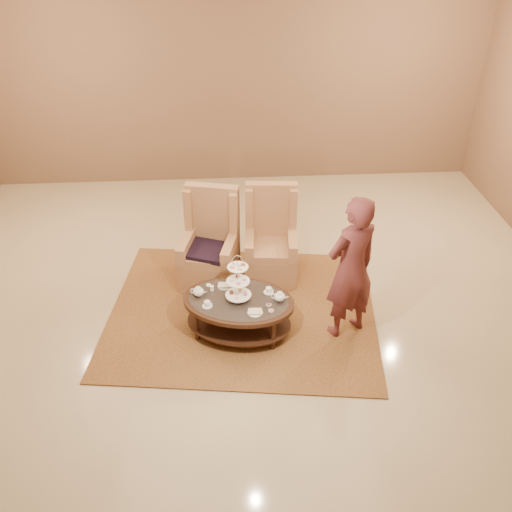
{
  "coord_description": "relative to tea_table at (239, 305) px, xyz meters",
  "views": [
    {
      "loc": [
        -0.27,
        -5.04,
        4.25
      ],
      "look_at": [
        0.09,
        0.2,
        0.84
      ],
      "focal_mm": 40.0,
      "sensor_mm": 36.0,
      "label": 1
    }
  ],
  "objects": [
    {
      "name": "rug",
      "position": [
        0.06,
        0.36,
        -0.37
      ],
      "size": [
        3.42,
        2.97,
        0.02
      ],
      "rotation": [
        0.0,
        0.0,
        -0.13
      ],
      "color": "olive",
      "rests_on": "ground"
    },
    {
      "name": "ground",
      "position": [
        0.13,
        0.07,
        -0.38
      ],
      "size": [
        8.0,
        8.0,
        0.0
      ],
      "primitive_type": "plane",
      "color": "#BFB18E",
      "rests_on": "ground"
    },
    {
      "name": "armchair_right",
      "position": [
        0.46,
        1.17,
        0.02
      ],
      "size": [
        0.69,
        0.72,
        1.19
      ],
      "rotation": [
        0.0,
        0.0,
        -0.08
      ],
      "color": "tan",
      "rests_on": "ground"
    },
    {
      "name": "ceiling",
      "position": [
        0.13,
        0.07,
        -0.38
      ],
      "size": [
        8.0,
        8.0,
        0.02
      ],
      "primitive_type": "cube",
      "color": "beige",
      "rests_on": "ground"
    },
    {
      "name": "wall_back",
      "position": [
        0.13,
        4.07,
        1.37
      ],
      "size": [
        8.0,
        0.04,
        3.5
      ],
      "primitive_type": "cube",
      "color": "#806046",
      "rests_on": "ground"
    },
    {
      "name": "tea_table",
      "position": [
        0.0,
        0.0,
        0.0
      ],
      "size": [
        1.41,
        1.13,
        1.03
      ],
      "rotation": [
        0.0,
        0.0,
        -0.25
      ],
      "color": "black",
      "rests_on": "ground"
    },
    {
      "name": "person",
      "position": [
        1.2,
        -0.06,
        0.47
      ],
      "size": [
        0.73,
        0.63,
        1.7
      ],
      "rotation": [
        0.0,
        0.0,
        3.59
      ],
      "color": "#592627",
      "rests_on": "ground"
    },
    {
      "name": "armchair_left",
      "position": [
        -0.31,
        1.09,
        0.04
      ],
      "size": [
        0.8,
        0.82,
        1.23
      ],
      "rotation": [
        0.0,
        0.0,
        -0.23
      ],
      "color": "tan",
      "rests_on": "ground"
    }
  ]
}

